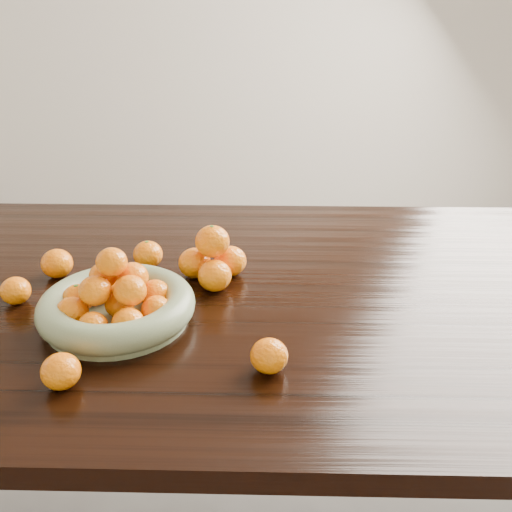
{
  "coord_description": "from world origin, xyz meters",
  "views": [
    {
      "loc": [
        0.04,
        -1.04,
        1.3
      ],
      "look_at": [
        0.01,
        -0.02,
        0.83
      ],
      "focal_mm": 40.0,
      "sensor_mm": 36.0,
      "label": 1
    }
  ],
  "objects_px": {
    "dining_table": "(250,324)",
    "fruit_bowl": "(116,304)",
    "loose_orange_0": "(148,254)",
    "orange_pyramid": "(213,260)"
  },
  "relations": [
    {
      "from": "dining_table",
      "to": "orange_pyramid",
      "type": "distance_m",
      "value": 0.16
    },
    {
      "from": "dining_table",
      "to": "fruit_bowl",
      "type": "height_order",
      "value": "fruit_bowl"
    },
    {
      "from": "orange_pyramid",
      "to": "loose_orange_0",
      "type": "height_order",
      "value": "orange_pyramid"
    },
    {
      "from": "dining_table",
      "to": "orange_pyramid",
      "type": "relative_size",
      "value": 13.89
    },
    {
      "from": "dining_table",
      "to": "loose_orange_0",
      "type": "relative_size",
      "value": 30.92
    },
    {
      "from": "dining_table",
      "to": "fruit_bowl",
      "type": "relative_size",
      "value": 7.01
    },
    {
      "from": "dining_table",
      "to": "loose_orange_0",
      "type": "height_order",
      "value": "loose_orange_0"
    },
    {
      "from": "orange_pyramid",
      "to": "loose_orange_0",
      "type": "bearing_deg",
      "value": 157.86
    },
    {
      "from": "dining_table",
      "to": "fruit_bowl",
      "type": "xyz_separation_m",
      "value": [
        -0.24,
        -0.14,
        0.13
      ]
    },
    {
      "from": "dining_table",
      "to": "loose_orange_0",
      "type": "xyz_separation_m",
      "value": [
        -0.23,
        0.09,
        0.12
      ]
    }
  ]
}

